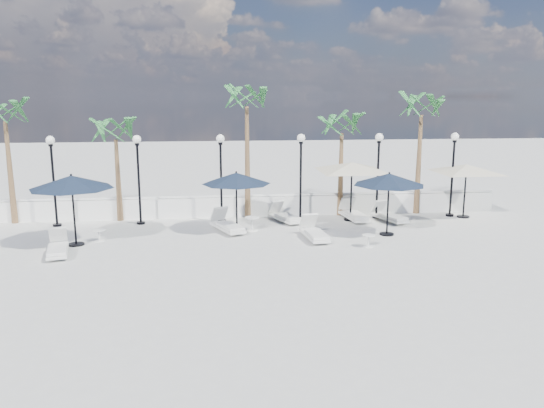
{
  "coord_description": "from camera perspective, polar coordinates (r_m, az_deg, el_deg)",
  "views": [
    {
      "loc": [
        -0.32,
        -16.34,
        5.42
      ],
      "look_at": [
        1.82,
        2.86,
        1.5
      ],
      "focal_mm": 35.0,
      "sensor_mm": 36.0,
      "label": 1
    }
  ],
  "objects": [
    {
      "name": "ground",
      "position": [
        17.22,
        -5.01,
        -6.92
      ],
      "size": [
        100.0,
        100.0,
        0.0
      ],
      "primitive_type": "plane",
      "color": "#B0AFAA",
      "rests_on": "ground"
    },
    {
      "name": "parasol_navy_right",
      "position": [
        21.26,
        12.48,
        2.57
      ],
      "size": [
        2.83,
        2.83,
        2.54
      ],
      "color": "black",
      "rests_on": "ground"
    },
    {
      "name": "parasol_cream_sq_a",
      "position": [
        23.51,
        8.61,
        4.42
      ],
      "size": [
        5.69,
        5.69,
        2.79
      ],
      "color": "black",
      "rests_on": "ground"
    },
    {
      "name": "palm_1",
      "position": [
        24.06,
        -16.48,
        7.04
      ],
      "size": [
        2.6,
        2.6,
        4.7
      ],
      "color": "brown",
      "rests_on": "ground"
    },
    {
      "name": "lamppost_6",
      "position": [
        25.44,
        18.91,
        4.25
      ],
      "size": [
        0.36,
        0.36,
        3.84
      ],
      "color": "black",
      "rests_on": "ground"
    },
    {
      "name": "palm_4",
      "position": [
        25.5,
        15.79,
        9.49
      ],
      "size": [
        2.6,
        2.6,
        5.7
      ],
      "color": "brown",
      "rests_on": "ground"
    },
    {
      "name": "lamppost_5",
      "position": [
        24.16,
        11.35,
        4.29
      ],
      "size": [
        0.36,
        0.36,
        3.84
      ],
      "color": "black",
      "rests_on": "ground"
    },
    {
      "name": "parasol_navy_mid",
      "position": [
        21.31,
        -3.87,
        2.74
      ],
      "size": [
        2.79,
        2.79,
        2.5
      ],
      "color": "black",
      "rests_on": "ground"
    },
    {
      "name": "parasol_navy_left",
      "position": [
        20.58,
        -20.75,
        2.18
      ],
      "size": [
        3.04,
        3.04,
        2.68
      ],
      "color": "black",
      "rests_on": "ground"
    },
    {
      "name": "lounger_2",
      "position": [
        19.98,
        -22.07,
        -4.39
      ],
      "size": [
        1.07,
        2.1,
        0.75
      ],
      "rotation": [
        0.0,
        0.0,
        0.22
      ],
      "color": "silver",
      "rests_on": "ground"
    },
    {
      "name": "lounger_5",
      "position": [
        23.35,
        1.37,
        -1.32
      ],
      "size": [
        1.38,
        2.09,
        0.75
      ],
      "rotation": [
        0.0,
        0.0,
        0.41
      ],
      "color": "silver",
      "rests_on": "ground"
    },
    {
      "name": "balustrade",
      "position": [
        24.35,
        -5.48,
        -0.31
      ],
      "size": [
        26.0,
        0.3,
        1.01
      ],
      "color": "white",
      "rests_on": "ground"
    },
    {
      "name": "lounger_7",
      "position": [
        23.96,
        8.78,
        -1.07
      ],
      "size": [
        0.96,
        2.22,
        0.81
      ],
      "rotation": [
        0.0,
        0.0,
        0.12
      ],
      "color": "silver",
      "rests_on": "ground"
    },
    {
      "name": "lamppost_3",
      "position": [
        23.03,
        -5.53,
        4.12
      ],
      "size": [
        0.36,
        0.36,
        3.84
      ],
      "color": "black",
      "rests_on": "ground"
    },
    {
      "name": "palm_2",
      "position": [
        23.69,
        -2.73,
        10.72
      ],
      "size": [
        2.6,
        2.6,
        6.1
      ],
      "color": "brown",
      "rests_on": "ground"
    },
    {
      "name": "side_table_1",
      "position": [
        21.77,
        -2.15,
        -2.01
      ],
      "size": [
        0.59,
        0.59,
        0.58
      ],
      "color": "silver",
      "rests_on": "ground"
    },
    {
      "name": "palm_3",
      "position": [
        24.39,
        7.53,
        7.92
      ],
      "size": [
        2.6,
        2.6,
        4.9
      ],
      "color": "brown",
      "rests_on": "ground"
    },
    {
      "name": "lounger_3",
      "position": [
        21.75,
        -4.84,
        -2.27
      ],
      "size": [
        1.46,
        2.22,
        0.8
      ],
      "rotation": [
        0.0,
        0.0,
        0.4
      ],
      "color": "silver",
      "rests_on": "ground"
    },
    {
      "name": "palm_0",
      "position": [
        25.2,
        -26.81,
        8.24
      ],
      "size": [
        2.6,
        2.6,
        5.5
      ],
      "color": "brown",
      "rests_on": "ground"
    },
    {
      "name": "parasol_cream_sq_b",
      "position": [
        25.41,
        20.22,
        3.99
      ],
      "size": [
        5.23,
        5.23,
        2.62
      ],
      "color": "black",
      "rests_on": "ground"
    },
    {
      "name": "side_table_0",
      "position": [
        21.25,
        -18.07,
        -3.11
      ],
      "size": [
        0.47,
        0.47,
        0.46
      ],
      "color": "silver",
      "rests_on": "ground"
    },
    {
      "name": "lamppost_2",
      "position": [
        23.25,
        -14.2,
        3.89
      ],
      "size": [
        0.36,
        0.36,
        3.84
      ],
      "color": "black",
      "rests_on": "ground"
    },
    {
      "name": "lamppost_4",
      "position": [
        23.34,
        3.12,
        4.25
      ],
      "size": [
        0.36,
        0.36,
        3.84
      ],
      "color": "black",
      "rests_on": "ground"
    },
    {
      "name": "side_table_2",
      "position": [
        19.76,
        10.35,
        -3.8
      ],
      "size": [
        0.47,
        0.47,
        0.46
      ],
      "color": "silver",
      "rests_on": "ground"
    },
    {
      "name": "lounger_6",
      "position": [
        24.01,
        12.47,
        -1.23
      ],
      "size": [
        1.25,
        2.1,
        0.75
      ],
      "rotation": [
        0.0,
        0.0,
        0.33
      ],
      "color": "silver",
      "rests_on": "ground"
    },
    {
      "name": "lounger_4",
      "position": [
        20.56,
        4.57,
        -3.1
      ],
      "size": [
        0.89,
        2.13,
        0.78
      ],
      "rotation": [
        0.0,
        0.0,
        0.1
      ],
      "color": "silver",
      "rests_on": "ground"
    },
    {
      "name": "lamppost_1",
      "position": [
        23.98,
        -22.53,
        3.58
      ],
      "size": [
        0.36,
        0.36,
        3.84
      ],
      "color": "black",
      "rests_on": "ground"
    }
  ]
}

